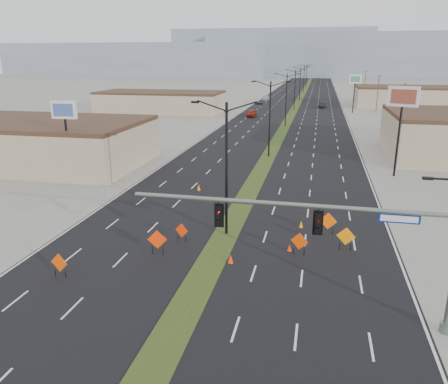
% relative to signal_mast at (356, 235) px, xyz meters
% --- Properties ---
extents(ground, '(600.00, 600.00, 0.00)m').
position_rel_signal_mast_xyz_m(ground, '(-8.56, -2.00, -4.79)').
color(ground, gray).
rests_on(ground, ground).
extents(road_surface, '(25.00, 400.00, 0.02)m').
position_rel_signal_mast_xyz_m(road_surface, '(-8.56, 98.00, -4.79)').
color(road_surface, black).
rests_on(road_surface, ground).
extents(median_strip, '(2.00, 400.00, 0.04)m').
position_rel_signal_mast_xyz_m(median_strip, '(-8.56, 98.00, -4.79)').
color(median_strip, '#284016').
rests_on(median_strip, ground).
extents(building_sw_far, '(30.00, 14.00, 4.50)m').
position_rel_signal_mast_xyz_m(building_sw_far, '(-40.56, 83.00, -2.54)').
color(building_sw_far, tan).
rests_on(building_sw_far, ground).
extents(building_se_far, '(44.00, 16.00, 5.00)m').
position_rel_signal_mast_xyz_m(building_se_far, '(29.44, 108.00, -2.29)').
color(building_se_far, tan).
rests_on(building_se_far, ground).
extents(mesa_west, '(180.00, 50.00, 22.00)m').
position_rel_signal_mast_xyz_m(mesa_west, '(-128.56, 278.00, 6.21)').
color(mesa_west, gray).
rests_on(mesa_west, ground).
extents(mesa_center, '(220.00, 50.00, 28.00)m').
position_rel_signal_mast_xyz_m(mesa_center, '(31.44, 298.00, 9.21)').
color(mesa_center, gray).
rests_on(mesa_center, ground).
extents(mesa_backdrop, '(140.00, 50.00, 32.00)m').
position_rel_signal_mast_xyz_m(mesa_backdrop, '(-38.56, 318.00, 11.21)').
color(mesa_backdrop, gray).
rests_on(mesa_backdrop, ground).
extents(signal_mast, '(16.30, 0.60, 8.00)m').
position_rel_signal_mast_xyz_m(signal_mast, '(0.00, 0.00, 0.00)').
color(signal_mast, slate).
rests_on(signal_mast, ground).
extents(streetlight_0, '(5.15, 0.24, 10.02)m').
position_rel_signal_mast_xyz_m(streetlight_0, '(-8.56, 10.00, 0.63)').
color(streetlight_0, black).
rests_on(streetlight_0, ground).
extents(streetlight_1, '(5.15, 0.24, 10.02)m').
position_rel_signal_mast_xyz_m(streetlight_1, '(-8.56, 38.00, 0.63)').
color(streetlight_1, black).
rests_on(streetlight_1, ground).
extents(streetlight_2, '(5.15, 0.24, 10.02)m').
position_rel_signal_mast_xyz_m(streetlight_2, '(-8.56, 66.00, 0.63)').
color(streetlight_2, black).
rests_on(streetlight_2, ground).
extents(streetlight_3, '(5.15, 0.24, 10.02)m').
position_rel_signal_mast_xyz_m(streetlight_3, '(-8.56, 94.00, 0.63)').
color(streetlight_3, black).
rests_on(streetlight_3, ground).
extents(streetlight_4, '(5.15, 0.24, 10.02)m').
position_rel_signal_mast_xyz_m(streetlight_4, '(-8.56, 122.00, 0.63)').
color(streetlight_4, black).
rests_on(streetlight_4, ground).
extents(streetlight_5, '(5.15, 0.24, 10.02)m').
position_rel_signal_mast_xyz_m(streetlight_5, '(-8.56, 150.00, 0.63)').
color(streetlight_5, black).
rests_on(streetlight_5, ground).
extents(streetlight_6, '(5.15, 0.24, 10.02)m').
position_rel_signal_mast_xyz_m(streetlight_6, '(-8.56, 178.00, 0.63)').
color(streetlight_6, black).
rests_on(streetlight_6, ground).
extents(utility_pole_1, '(1.60, 0.20, 9.00)m').
position_rel_signal_mast_xyz_m(utility_pole_1, '(11.44, 58.00, -0.12)').
color(utility_pole_1, '#4C3823').
rests_on(utility_pole_1, ground).
extents(utility_pole_2, '(1.60, 0.20, 9.00)m').
position_rel_signal_mast_xyz_m(utility_pole_2, '(11.44, 93.00, -0.12)').
color(utility_pole_2, '#4C3823').
rests_on(utility_pole_2, ground).
extents(utility_pole_3, '(1.60, 0.20, 9.00)m').
position_rel_signal_mast_xyz_m(utility_pole_3, '(11.44, 128.00, -0.12)').
color(utility_pole_3, '#4C3823').
rests_on(utility_pole_3, ground).
extents(car_left, '(2.05, 4.80, 1.62)m').
position_rel_signal_mast_xyz_m(car_left, '(-17.14, 78.39, -3.98)').
color(car_left, maroon).
rests_on(car_left, ground).
extents(car_mid, '(2.08, 4.79, 1.53)m').
position_rel_signal_mast_xyz_m(car_mid, '(-1.49, 100.98, -4.03)').
color(car_mid, black).
rests_on(car_mid, ground).
extents(car_far, '(2.52, 5.57, 1.58)m').
position_rel_signal_mast_xyz_m(car_far, '(-18.73, 117.28, -4.00)').
color(car_far, '#B4BBBE').
rests_on(car_far, ground).
extents(construction_sign_0, '(1.20, 0.23, 1.61)m').
position_rel_signal_mast_xyz_m(construction_sign_0, '(-17.12, 1.00, -3.85)').
color(construction_sign_0, '#ED4205').
rests_on(construction_sign_0, ground).
extents(construction_sign_1, '(1.31, 0.29, 1.77)m').
position_rel_signal_mast_xyz_m(construction_sign_1, '(-12.42, 5.41, -3.75)').
color(construction_sign_1, '#F53205').
rests_on(construction_sign_1, ground).
extents(construction_sign_2, '(1.03, 0.37, 1.42)m').
position_rel_signal_mast_xyz_m(construction_sign_2, '(-11.46, 7.84, -3.96)').
color(construction_sign_2, '#FF3405').
rests_on(construction_sign_2, ground).
extents(construction_sign_3, '(1.19, 0.34, 1.63)m').
position_rel_signal_mast_xyz_m(construction_sign_3, '(-2.91, 7.38, -3.84)').
color(construction_sign_3, '#E93F04').
rests_on(construction_sign_3, ground).
extents(construction_sign_4, '(1.30, 0.22, 1.74)m').
position_rel_signal_mast_xyz_m(construction_sign_4, '(0.23, 8.79, -3.77)').
color(construction_sign_4, orange).
rests_on(construction_sign_4, ground).
extents(construction_sign_5, '(1.32, 0.20, 1.76)m').
position_rel_signal_mast_xyz_m(construction_sign_5, '(-0.96, 11.51, -3.75)').
color(construction_sign_5, '#F65805').
rests_on(construction_sign_5, ground).
extents(cone_0, '(0.45, 0.45, 0.64)m').
position_rel_signal_mast_xyz_m(cone_0, '(-7.25, 5.15, -4.47)').
color(cone_0, '#F63205').
rests_on(cone_0, ground).
extents(cone_1, '(0.41, 0.41, 0.53)m').
position_rel_signal_mast_xyz_m(cone_1, '(-3.58, 7.87, -4.53)').
color(cone_1, '#FF3405').
rests_on(cone_1, ground).
extents(cone_2, '(0.41, 0.41, 0.56)m').
position_rel_signal_mast_xyz_m(cone_2, '(-2.99, 12.52, -4.51)').
color(cone_2, orange).
rests_on(cone_2, ground).
extents(cone_3, '(0.41, 0.41, 0.64)m').
position_rel_signal_mast_xyz_m(cone_3, '(-13.68, 20.60, -4.47)').
color(cone_3, '#FF6405').
rests_on(cone_3, ground).
extents(pole_sign_west, '(2.82, 0.45, 8.64)m').
position_rel_signal_mast_xyz_m(pole_sign_west, '(-28.49, 21.35, 2.21)').
color(pole_sign_west, black).
rests_on(pole_sign_west, ground).
extents(pole_sign_east_near, '(3.17, 1.53, 10.03)m').
position_rel_signal_mast_xyz_m(pole_sign_east_near, '(6.66, 30.73, 3.42)').
color(pole_sign_east_near, black).
rests_on(pole_sign_east_near, ground).
extents(pole_sign_east_far, '(2.89, 1.26, 8.98)m').
position_rel_signal_mast_xyz_m(pole_sign_east_far, '(5.77, 90.87, 2.50)').
color(pole_sign_east_far, black).
rests_on(pole_sign_east_far, ground).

